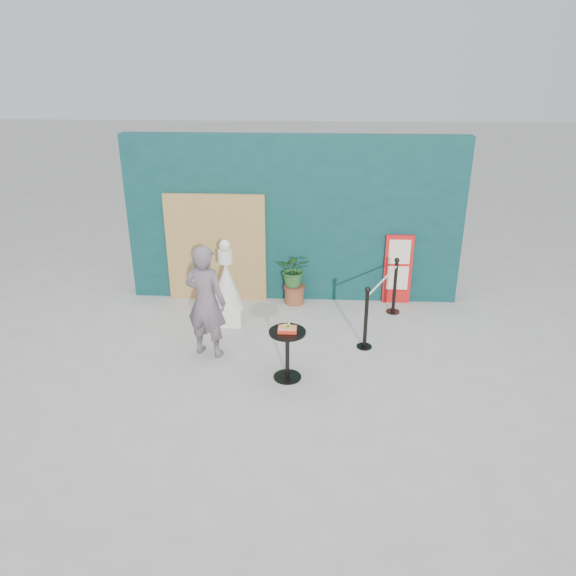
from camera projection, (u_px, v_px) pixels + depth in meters
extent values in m
plane|color=#ADAAA5|center=(283.00, 388.00, 7.80)|extent=(60.00, 60.00, 0.00)
cube|color=#0B3232|center=(294.00, 220.00, 10.09)|extent=(6.00, 0.30, 3.00)
cube|color=tan|center=(216.00, 248.00, 10.16)|extent=(1.80, 0.08, 2.00)
imported|color=#65575F|center=(206.00, 301.00, 8.34)|extent=(0.74, 0.60, 1.76)
cube|color=red|center=(398.00, 269.00, 10.16)|extent=(0.50, 0.06, 1.30)
cube|color=beige|center=(400.00, 252.00, 9.99)|extent=(0.38, 0.02, 0.45)
cube|color=beige|center=(397.00, 278.00, 10.19)|extent=(0.38, 0.02, 0.45)
cube|color=red|center=(396.00, 295.00, 10.33)|extent=(0.38, 0.02, 0.18)
cube|color=white|center=(228.00, 315.00, 9.62)|extent=(0.50, 0.50, 0.27)
cone|color=silver|center=(227.00, 285.00, 9.41)|extent=(0.58, 0.58, 0.81)
cylinder|color=white|center=(225.00, 257.00, 9.20)|extent=(0.24, 0.24, 0.22)
sphere|color=white|center=(225.00, 245.00, 9.12)|extent=(0.18, 0.18, 0.18)
cylinder|color=black|center=(287.00, 377.00, 8.04)|extent=(0.40, 0.40, 0.02)
cylinder|color=black|center=(287.00, 356.00, 7.91)|extent=(0.06, 0.06, 0.72)
cylinder|color=black|center=(287.00, 332.00, 7.76)|extent=(0.52, 0.52, 0.03)
cube|color=red|center=(287.00, 330.00, 7.74)|extent=(0.26, 0.19, 0.05)
cube|color=red|center=(287.00, 328.00, 7.73)|extent=(0.24, 0.17, 0.00)
cube|color=#E5A653|center=(284.00, 326.00, 7.73)|extent=(0.15, 0.14, 0.02)
cube|color=gold|center=(291.00, 328.00, 7.70)|extent=(0.13, 0.13, 0.02)
cone|color=#F9FD42|center=(289.00, 324.00, 7.76)|extent=(0.06, 0.06, 0.06)
cylinder|color=brown|center=(294.00, 295.00, 10.33)|extent=(0.35, 0.35, 0.29)
cylinder|color=brown|center=(294.00, 287.00, 10.26)|extent=(0.39, 0.39, 0.05)
imported|color=#255624|center=(294.00, 269.00, 10.13)|extent=(0.58, 0.50, 0.65)
cylinder|color=black|center=(364.00, 346.00, 8.86)|extent=(0.24, 0.24, 0.02)
cylinder|color=black|center=(366.00, 320.00, 8.67)|extent=(0.06, 0.06, 0.96)
sphere|color=black|center=(368.00, 290.00, 8.47)|extent=(0.09, 0.09, 0.09)
cylinder|color=black|center=(393.00, 312.00, 10.02)|extent=(0.24, 0.24, 0.02)
cylinder|color=black|center=(395.00, 287.00, 9.83)|extent=(0.06, 0.06, 0.96)
sphere|color=black|center=(397.00, 260.00, 9.63)|extent=(0.09, 0.09, 0.09)
cylinder|color=silver|center=(383.00, 280.00, 9.09)|extent=(0.63, 1.31, 0.03)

